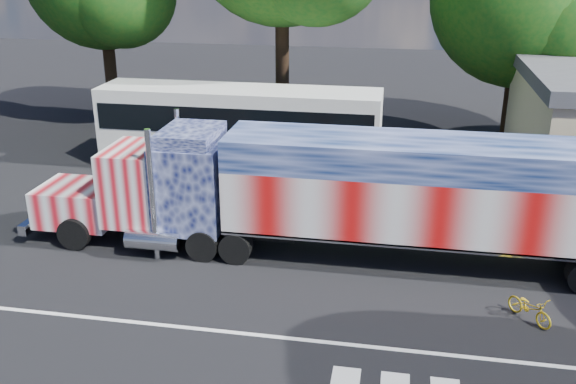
% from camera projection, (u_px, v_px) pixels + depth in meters
% --- Properties ---
extents(ground, '(100.00, 100.00, 0.00)m').
position_uv_depth(ground, '(271.00, 281.00, 20.30)').
color(ground, black).
extents(lane_markings, '(30.00, 2.67, 0.01)m').
position_uv_depth(lane_markings, '(306.00, 357.00, 16.55)').
color(lane_markings, silver).
rests_on(lane_markings, ground).
extents(semi_truck, '(21.36, 3.37, 4.55)m').
position_uv_depth(semi_truck, '(357.00, 193.00, 21.09)').
color(semi_truck, black).
rests_on(semi_truck, ground).
extents(coach_bus, '(13.11, 3.05, 3.82)m').
position_uv_depth(coach_bus, '(240.00, 127.00, 29.99)').
color(coach_bus, silver).
rests_on(coach_bus, ground).
extents(woman, '(0.66, 0.47, 1.71)m').
position_uv_depth(woman, '(66.00, 220.00, 22.66)').
color(woman, slate).
rests_on(woman, ground).
extents(bicycle, '(1.38, 1.51, 0.80)m').
position_uv_depth(bicycle, '(530.00, 308.00, 18.07)').
color(bicycle, gold).
rests_on(bicycle, ground).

